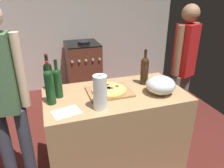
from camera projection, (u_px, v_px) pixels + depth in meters
ground_plane at (102, 128)px, 3.10m from camera, size 3.81×3.75×0.02m
kitchen_wall_rear at (77, 19)px, 3.98m from camera, size 3.81×0.10×2.60m
counter at (115, 134)px, 2.20m from camera, size 1.30×0.70×0.93m
cutting_board at (109, 92)px, 2.01m from camera, size 0.40×0.32×0.02m
pizza at (109, 90)px, 2.01m from camera, size 0.33×0.33×0.03m
mixing_bowl at (161, 85)px, 1.97m from camera, size 0.27×0.27×0.17m
paper_towel_roll at (100, 93)px, 1.69m from camera, size 0.11×0.11×0.29m
wine_bottle_clear at (48, 75)px, 2.03m from camera, size 0.08×0.08×0.35m
wine_bottle_green at (50, 86)px, 1.76m from camera, size 0.08×0.08×0.37m
wine_bottle_amber at (58, 82)px, 1.88m from camera, size 0.07×0.07×0.35m
wine_bottle_dark at (145, 70)px, 2.14m from camera, size 0.08×0.08×0.36m
recipe_sheet at (66, 112)px, 1.70m from camera, size 0.24×0.19×0.00m
stove at (83, 68)px, 3.97m from camera, size 0.58×0.63×0.98m
person_in_stripes at (5, 95)px, 1.78m from camera, size 0.38×0.22×1.75m
person_in_red at (184, 65)px, 2.66m from camera, size 0.36×0.27×1.67m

